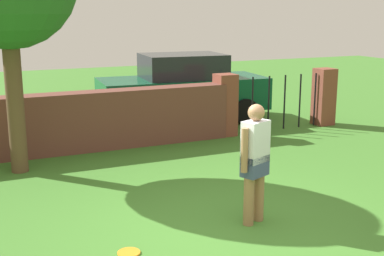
% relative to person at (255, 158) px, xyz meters
% --- Properties ---
extents(ground_plane, '(40.00, 40.00, 0.00)m').
position_rel_person_xyz_m(ground_plane, '(-0.40, -0.14, -0.90)').
color(ground_plane, '#3D7528').
extents(brick_wall, '(7.59, 0.50, 1.20)m').
position_rel_person_xyz_m(brick_wall, '(-1.90, 4.58, -0.30)').
color(brick_wall, brown).
rests_on(brick_wall, ground).
extents(person, '(0.51, 0.34, 1.62)m').
position_rel_person_xyz_m(person, '(0.00, 0.00, 0.00)').
color(person, '#9E704C').
rests_on(person, ground).
extents(fence_gate, '(3.20, 0.44, 1.40)m').
position_rel_person_xyz_m(fence_gate, '(3.38, 4.58, -0.20)').
color(fence_gate, brown).
rests_on(fence_gate, ground).
extents(car, '(4.33, 2.20, 1.72)m').
position_rel_person_xyz_m(car, '(1.74, 6.39, -0.04)').
color(car, '#0C4C2D').
rests_on(car, ground).
extents(frisbee_orange, '(0.27, 0.27, 0.02)m').
position_rel_person_xyz_m(frisbee_orange, '(-1.81, -0.19, -0.89)').
color(frisbee_orange, orange).
rests_on(frisbee_orange, ground).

